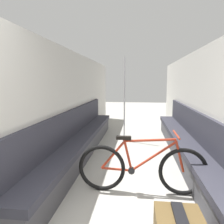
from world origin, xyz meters
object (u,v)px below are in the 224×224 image
object	(u,v)px
bicycle	(141,168)
bench_seat_row_right	(187,144)
grab_pole_near	(124,101)
bench_seat_row_left	(81,141)

from	to	relation	value
bicycle	bench_seat_row_right	bearing A→B (deg)	71.00
bench_seat_row_right	grab_pole_near	distance (m)	1.92
bench_seat_row_left	bench_seat_row_right	bearing A→B (deg)	0.00
bench_seat_row_right	grab_pole_near	xyz separation A→B (m)	(-1.29, 1.23, 0.72)
bench_seat_row_left	bicycle	world-z (taller)	bench_seat_row_left
bench_seat_row_right	bicycle	world-z (taller)	bench_seat_row_right
bench_seat_row_right	bicycle	bearing A→B (deg)	-122.69
bench_seat_row_right	bicycle	xyz separation A→B (m)	(-0.89, -1.38, 0.04)
bench_seat_row_right	bicycle	distance (m)	1.64
bicycle	grab_pole_near	size ratio (longest dim) A/B	0.83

